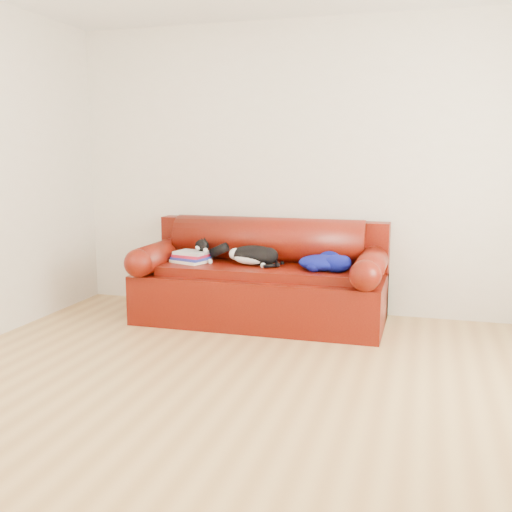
{
  "coord_description": "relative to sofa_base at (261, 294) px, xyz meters",
  "views": [
    {
      "loc": [
        1.0,
        -3.35,
        1.43
      ],
      "look_at": [
        -0.35,
        1.35,
        0.6
      ],
      "focal_mm": 42.0,
      "sensor_mm": 36.0,
      "label": 1
    }
  ],
  "objects": [
    {
      "name": "blanket",
      "position": [
        0.56,
        -0.07,
        0.32
      ],
      "size": [
        0.46,
        0.39,
        0.14
      ],
      "rotation": [
        0.0,
        0.0,
        -0.05
      ],
      "color": "#02114B",
      "rests_on": "sofa_base"
    },
    {
      "name": "sofa_back",
      "position": [
        0.0,
        0.24,
        0.3
      ],
      "size": [
        2.1,
        1.01,
        0.88
      ],
      "color": "#370204",
      "rests_on": "ground"
    },
    {
      "name": "cat",
      "position": [
        -0.05,
        -0.05,
        0.34
      ],
      "size": [
        0.58,
        0.26,
        0.21
      ],
      "rotation": [
        0.0,
        0.0,
        -0.08
      ],
      "color": "black",
      "rests_on": "sofa_base"
    },
    {
      "name": "ground",
      "position": [
        0.35,
        -1.49,
        -0.24
      ],
      "size": [
        4.5,
        4.5,
        0.0
      ],
      "primitive_type": "plane",
      "color": "olive",
      "rests_on": "ground"
    },
    {
      "name": "sofa_base",
      "position": [
        0.0,
        0.0,
        0.0
      ],
      "size": [
        2.1,
        0.9,
        0.5
      ],
      "color": "#370204",
      "rests_on": "ground"
    },
    {
      "name": "book_stack",
      "position": [
        -0.61,
        -0.07,
        0.31
      ],
      "size": [
        0.35,
        0.31,
        0.1
      ],
      "rotation": [
        0.0,
        0.0,
        -0.28
      ],
      "color": "white",
      "rests_on": "sofa_base"
    },
    {
      "name": "room_shell",
      "position": [
        0.48,
        -1.48,
        1.43
      ],
      "size": [
        4.52,
        4.02,
        2.61
      ],
      "color": "beige",
      "rests_on": "ground"
    }
  ]
}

